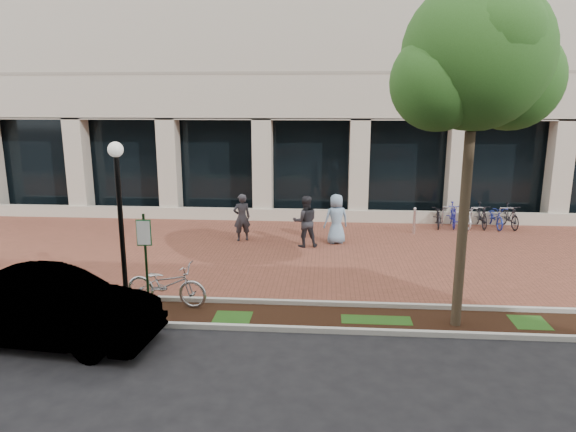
# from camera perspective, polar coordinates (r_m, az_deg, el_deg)

# --- Properties ---
(ground) EXTENTS (120.00, 120.00, 0.00)m
(ground) POSITION_cam_1_polar(r_m,az_deg,el_deg) (17.14, 1.88, -4.05)
(ground) COLOR black
(ground) RESTS_ON ground
(brick_plaza) EXTENTS (40.00, 9.00, 0.01)m
(brick_plaza) POSITION_cam_1_polar(r_m,az_deg,el_deg) (17.13, 1.88, -4.04)
(brick_plaza) COLOR brown
(brick_plaza) RESTS_ON ground
(planting_strip) EXTENTS (40.00, 1.50, 0.01)m
(planting_strip) POSITION_cam_1_polar(r_m,az_deg,el_deg) (12.21, 0.76, -11.18)
(planting_strip) COLOR black
(planting_strip) RESTS_ON ground
(curb_plaza_side) EXTENTS (40.00, 0.12, 0.12)m
(curb_plaza_side) POSITION_cam_1_polar(r_m,az_deg,el_deg) (12.88, 0.98, -9.61)
(curb_plaza_side) COLOR beige
(curb_plaza_side) RESTS_ON ground
(curb_street_side) EXTENTS (40.00, 0.12, 0.12)m
(curb_street_side) POSITION_cam_1_polar(r_m,az_deg,el_deg) (11.51, 0.52, -12.45)
(curb_street_side) COLOR beige
(curb_street_side) RESTS_ON ground
(parking_sign) EXTENTS (0.34, 0.07, 2.43)m
(parking_sign) POSITION_cam_1_polar(r_m,az_deg,el_deg) (12.33, -15.57, -3.79)
(parking_sign) COLOR #133617
(parking_sign) RESTS_ON ground
(lamppost) EXTENTS (0.36, 0.36, 4.03)m
(lamppost) POSITION_cam_1_polar(r_m,az_deg,el_deg) (12.78, -18.12, 0.03)
(lamppost) COLOR black
(lamppost) RESTS_ON ground
(street_tree) EXTENTS (3.62, 3.02, 7.35)m
(street_tree) POSITION_cam_1_polar(r_m,az_deg,el_deg) (11.46, 20.31, 15.37)
(street_tree) COLOR #4D3D2C
(street_tree) RESTS_ON ground
(locked_bicycle) EXTENTS (2.18, 1.04, 1.10)m
(locked_bicycle) POSITION_cam_1_polar(r_m,az_deg,el_deg) (13.03, -13.36, -7.38)
(locked_bicycle) COLOR #B7B7BC
(locked_bicycle) RESTS_ON ground
(pedestrian_left) EXTENTS (0.74, 0.62, 1.71)m
(pedestrian_left) POSITION_cam_1_polar(r_m,az_deg,el_deg) (18.39, -5.15, -0.16)
(pedestrian_left) COLOR #2B2B30
(pedestrian_left) RESTS_ON ground
(pedestrian_mid) EXTENTS (0.98, 0.82, 1.79)m
(pedestrian_mid) POSITION_cam_1_polar(r_m,az_deg,el_deg) (17.58, 1.93, -0.60)
(pedestrian_mid) COLOR #27272C
(pedestrian_mid) RESTS_ON ground
(pedestrian_right) EXTENTS (1.00, 0.81, 1.77)m
(pedestrian_right) POSITION_cam_1_polar(r_m,az_deg,el_deg) (18.05, 5.38, -0.33)
(pedestrian_right) COLOR #7C9DBA
(pedestrian_right) RESTS_ON ground
(bollard) EXTENTS (0.12, 0.12, 1.02)m
(bollard) POSITION_cam_1_polar(r_m,az_deg,el_deg) (19.96, 13.86, -0.45)
(bollard) COLOR silver
(bollard) RESTS_ON ground
(bike_rack_cluster) EXTENTS (3.48, 1.74, 0.98)m
(bike_rack_cluster) POSITION_cam_1_polar(r_m,az_deg,el_deg) (21.63, 19.88, 0.01)
(bike_rack_cluster) COLOR black
(bike_rack_cluster) RESTS_ON ground
(sedan_near_curb) EXTENTS (4.70, 2.03, 1.50)m
(sedan_near_curb) POSITION_cam_1_polar(r_m,az_deg,el_deg) (11.88, -25.10, -9.26)
(sedan_near_curb) COLOR #BBBBC0
(sedan_near_curb) RESTS_ON ground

